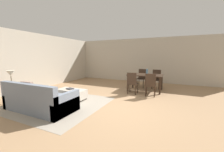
% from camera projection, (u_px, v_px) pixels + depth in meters
% --- Properties ---
extents(ground_plane, '(10.80, 10.80, 0.00)m').
position_uv_depth(ground_plane, '(112.00, 108.00, 4.29)').
color(ground_plane, '#9E7A56').
extents(wall_back, '(9.00, 0.12, 2.70)m').
position_uv_depth(wall_back, '(145.00, 60.00, 8.59)').
color(wall_back, '#BCB2A0').
rests_on(wall_back, ground_plane).
extents(wall_left, '(0.12, 11.00, 2.70)m').
position_uv_depth(wall_left, '(29.00, 62.00, 6.41)').
color(wall_left, '#BCB2A0').
rests_on(wall_left, ground_plane).
extents(area_rug, '(3.00, 2.80, 0.01)m').
position_uv_depth(area_rug, '(58.00, 104.00, 4.66)').
color(area_rug, gray).
rests_on(area_rug, ground_plane).
extents(couch, '(2.12, 0.97, 0.86)m').
position_uv_depth(couch, '(39.00, 101.00, 4.09)').
color(couch, slate).
rests_on(couch, ground_plane).
extents(ottoman_table, '(1.07, 0.52, 0.38)m').
position_uv_depth(ottoman_table, '(72.00, 94.00, 5.11)').
color(ottoman_table, '#B7AD9E').
rests_on(ottoman_table, ground_plane).
extents(side_table, '(0.40, 0.40, 0.60)m').
position_uv_depth(side_table, '(12.00, 90.00, 4.66)').
color(side_table, brown).
rests_on(side_table, ground_plane).
extents(table_lamp, '(0.26, 0.26, 0.53)m').
position_uv_depth(table_lamp, '(11.00, 74.00, 4.59)').
color(table_lamp, brown).
rests_on(table_lamp, side_table).
extents(dining_table, '(1.53, 0.93, 0.76)m').
position_uv_depth(dining_table, '(145.00, 77.00, 6.37)').
color(dining_table, '#332319').
rests_on(dining_table, ground_plane).
extents(dining_chair_near_left, '(0.41, 0.41, 0.92)m').
position_uv_depth(dining_chair_near_left, '(132.00, 82.00, 5.82)').
color(dining_chair_near_left, '#332319').
rests_on(dining_chair_near_left, ground_plane).
extents(dining_chair_near_right, '(0.42, 0.42, 0.92)m').
position_uv_depth(dining_chair_near_right, '(151.00, 84.00, 5.46)').
color(dining_chair_near_right, '#332319').
rests_on(dining_chair_near_right, ground_plane).
extents(dining_chair_far_left, '(0.43, 0.43, 0.92)m').
position_uv_depth(dining_chair_far_left, '(142.00, 77.00, 7.32)').
color(dining_chair_far_left, '#332319').
rests_on(dining_chair_far_left, ground_plane).
extents(dining_chair_far_right, '(0.41, 0.41, 0.92)m').
position_uv_depth(dining_chair_far_right, '(156.00, 78.00, 6.94)').
color(dining_chair_far_right, '#332319').
rests_on(dining_chair_far_right, ground_plane).
extents(vase_centerpiece, '(0.09, 0.09, 0.25)m').
position_uv_depth(vase_centerpiece, '(147.00, 72.00, 6.32)').
color(vase_centerpiece, slate).
rests_on(vase_centerpiece, dining_table).
extents(book_on_ottoman, '(0.30, 0.25, 0.03)m').
position_uv_depth(book_on_ottoman, '(70.00, 89.00, 5.13)').
color(book_on_ottoman, '#333338').
rests_on(book_on_ottoman, ottoman_table).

